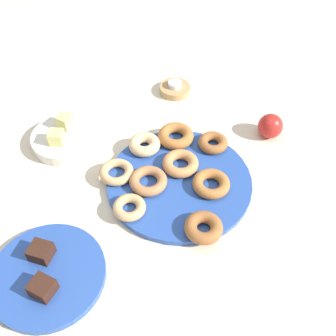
% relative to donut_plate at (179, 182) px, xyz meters
% --- Properties ---
extents(ground_plane, '(2.40, 2.40, 0.00)m').
position_rel_donut_plate_xyz_m(ground_plane, '(0.00, 0.00, -0.01)').
color(ground_plane, beige).
extents(donut_plate, '(0.36, 0.36, 0.02)m').
position_rel_donut_plate_xyz_m(donut_plate, '(0.00, 0.00, 0.00)').
color(donut_plate, '#284C9E').
rests_on(donut_plate, ground_plane).
extents(donut_0, '(0.09, 0.09, 0.02)m').
position_rel_donut_plate_xyz_m(donut_0, '(0.14, -0.04, 0.02)').
color(donut_0, '#995B2D').
rests_on(donut_0, donut_plate).
extents(donut_1, '(0.12, 0.12, 0.03)m').
position_rel_donut_plate_xyz_m(donut_1, '(0.07, 0.12, 0.02)').
color(donut_1, '#EABC84').
rests_on(donut_1, donut_plate).
extents(donut_2, '(0.10, 0.10, 0.03)m').
position_rel_donut_plate_xyz_m(donut_2, '(0.01, -0.08, 0.02)').
color(donut_2, '#AD6B33').
rests_on(donut_2, donut_plate).
extents(donut_3, '(0.10, 0.10, 0.03)m').
position_rel_donut_plate_xyz_m(donut_3, '(0.04, 0.01, 0.02)').
color(donut_3, '#C6844C').
rests_on(donut_3, donut_plate).
extents(donut_4, '(0.13, 0.13, 0.02)m').
position_rel_donut_plate_xyz_m(donut_4, '(-0.04, 0.06, 0.02)').
color(donut_4, '#B27547').
rests_on(donut_4, donut_plate).
extents(donut_5, '(0.12, 0.12, 0.02)m').
position_rel_donut_plate_xyz_m(donut_5, '(-0.04, 0.15, 0.02)').
color(donut_5, tan).
rests_on(donut_5, donut_plate).
extents(donut_6, '(0.10, 0.10, 0.02)m').
position_rel_donut_plate_xyz_m(donut_6, '(-0.13, 0.07, 0.02)').
color(donut_6, tan).
rests_on(donut_6, donut_plate).
extents(donut_7, '(0.12, 0.12, 0.03)m').
position_rel_donut_plate_xyz_m(donut_7, '(-0.12, -0.10, 0.02)').
color(donut_7, '#995B2D').
rests_on(donut_7, donut_plate).
extents(donut_8, '(0.14, 0.14, 0.03)m').
position_rel_donut_plate_xyz_m(donut_8, '(0.13, 0.06, 0.02)').
color(donut_8, '#AD6B33').
rests_on(donut_8, donut_plate).
extents(cake_plate, '(0.24, 0.24, 0.02)m').
position_rel_donut_plate_xyz_m(cake_plate, '(-0.34, 0.16, 0.00)').
color(cake_plate, '#284C9E').
rests_on(cake_plate, ground_plane).
extents(brownie_near, '(0.05, 0.05, 0.03)m').
position_rel_donut_plate_xyz_m(brownie_near, '(-0.37, 0.14, 0.03)').
color(brownie_near, '#381E14').
rests_on(brownie_near, cake_plate).
extents(brownie_far, '(0.05, 0.05, 0.03)m').
position_rel_donut_plate_xyz_m(brownie_far, '(-0.31, 0.19, 0.03)').
color(brownie_far, '#381E14').
rests_on(brownie_far, cake_plate).
extents(candle_holder, '(0.09, 0.09, 0.02)m').
position_rel_donut_plate_xyz_m(candle_holder, '(0.34, 0.14, 0.00)').
color(candle_holder, tan).
rests_on(candle_holder, ground_plane).
extents(tealight, '(0.04, 0.04, 0.01)m').
position_rel_donut_plate_xyz_m(tealight, '(0.34, 0.14, 0.02)').
color(tealight, silver).
rests_on(tealight, candle_holder).
extents(fruit_bowl, '(0.18, 0.18, 0.03)m').
position_rel_donut_plate_xyz_m(fruit_bowl, '(0.02, 0.34, 0.01)').
color(fruit_bowl, silver).
rests_on(fruit_bowl, ground_plane).
extents(melon_chunk_left, '(0.05, 0.05, 0.04)m').
position_rel_donut_plate_xyz_m(melon_chunk_left, '(-0.01, 0.34, 0.04)').
color(melon_chunk_left, '#DBD67A').
rests_on(melon_chunk_left, fruit_bowl).
extents(melon_chunk_right, '(0.04, 0.04, 0.04)m').
position_rel_donut_plate_xyz_m(melon_chunk_right, '(0.05, 0.35, 0.04)').
color(melon_chunk_right, '#DBD67A').
rests_on(melon_chunk_right, fruit_bowl).
extents(apple, '(0.07, 0.07, 0.07)m').
position_rel_donut_plate_xyz_m(apple, '(0.26, -0.17, 0.03)').
color(apple, red).
rests_on(apple, ground_plane).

